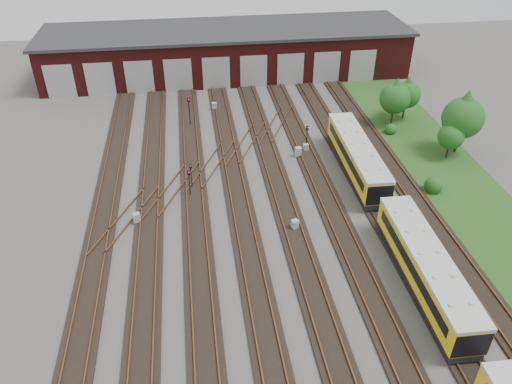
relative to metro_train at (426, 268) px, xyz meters
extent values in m
plane|color=#423F3D|center=(-10.00, 5.13, -1.80)|extent=(120.00, 120.00, 0.00)
cube|color=black|center=(-24.00, 5.13, -1.71)|extent=(2.40, 70.00, 0.18)
cube|color=brown|center=(-24.72, 5.13, -1.55)|extent=(0.10, 70.00, 0.15)
cube|color=brown|center=(-23.28, 5.13, -1.55)|extent=(0.10, 70.00, 0.15)
cube|color=black|center=(-20.00, 5.13, -1.71)|extent=(2.40, 70.00, 0.18)
cube|color=brown|center=(-20.72, 5.13, -1.55)|extent=(0.10, 70.00, 0.15)
cube|color=brown|center=(-19.28, 5.13, -1.55)|extent=(0.10, 70.00, 0.15)
cube|color=black|center=(-16.00, 5.13, -1.71)|extent=(2.40, 70.00, 0.18)
cube|color=brown|center=(-16.72, 5.13, -1.55)|extent=(0.10, 70.00, 0.15)
cube|color=brown|center=(-15.28, 5.13, -1.55)|extent=(0.10, 70.00, 0.15)
cube|color=black|center=(-12.00, 5.13, -1.71)|extent=(2.40, 70.00, 0.18)
cube|color=brown|center=(-12.72, 5.13, -1.55)|extent=(0.10, 70.00, 0.15)
cube|color=brown|center=(-11.28, 5.13, -1.55)|extent=(0.10, 70.00, 0.15)
cube|color=black|center=(-8.00, 5.13, -1.71)|extent=(2.40, 70.00, 0.18)
cube|color=brown|center=(-8.72, 5.13, -1.55)|extent=(0.10, 70.00, 0.15)
cube|color=brown|center=(-7.28, 5.13, -1.55)|extent=(0.10, 70.00, 0.15)
cube|color=black|center=(-4.00, 5.13, -1.71)|extent=(2.40, 70.00, 0.18)
cube|color=brown|center=(-4.72, 5.13, -1.55)|extent=(0.10, 70.00, 0.15)
cube|color=brown|center=(-3.28, 5.13, -1.55)|extent=(0.10, 70.00, 0.15)
cube|color=black|center=(0.00, 5.13, -1.71)|extent=(2.40, 70.00, 0.18)
cube|color=brown|center=(-0.72, 5.13, -1.55)|extent=(0.10, 70.00, 0.15)
cube|color=brown|center=(0.72, 5.13, -1.55)|extent=(0.10, 70.00, 0.15)
cube|color=black|center=(4.00, 5.13, -1.71)|extent=(2.40, 70.00, 0.18)
cube|color=brown|center=(3.28, 5.13, -1.55)|extent=(0.10, 70.00, 0.15)
cube|color=brown|center=(4.72, 5.13, -1.55)|extent=(0.10, 70.00, 0.15)
cube|color=brown|center=(-18.00, 15.13, -1.55)|extent=(5.40, 9.62, 0.15)
cube|color=brown|center=(-14.00, 19.13, -1.55)|extent=(5.40, 9.62, 0.15)
cube|color=brown|center=(-10.00, 23.13, -1.55)|extent=(5.40, 9.62, 0.15)
cube|color=brown|center=(-22.00, 11.13, -1.55)|extent=(5.40, 9.62, 0.15)
cube|color=brown|center=(-6.00, 27.13, -1.55)|extent=(5.40, 9.62, 0.15)
cube|color=#491212|center=(-10.00, 45.13, 1.20)|extent=(50.00, 12.00, 6.00)
cube|color=#2B2B2E|center=(-10.00, 45.13, 4.35)|extent=(51.00, 12.50, 0.40)
cube|color=#A1A3A7|center=(-32.00, 39.11, 0.40)|extent=(3.60, 0.12, 4.40)
cube|color=#A1A3A7|center=(-27.00, 39.11, 0.40)|extent=(3.60, 0.12, 4.40)
cube|color=#A1A3A7|center=(-22.00, 39.11, 0.40)|extent=(3.60, 0.12, 4.40)
cube|color=#A1A3A7|center=(-17.00, 39.11, 0.40)|extent=(3.60, 0.12, 4.40)
cube|color=#A1A3A7|center=(-12.00, 39.11, 0.40)|extent=(3.60, 0.12, 4.40)
cube|color=#A1A3A7|center=(-7.00, 39.11, 0.40)|extent=(3.60, 0.12, 4.40)
cube|color=#A1A3A7|center=(-2.00, 39.11, 0.40)|extent=(3.60, 0.12, 4.40)
cube|color=#A1A3A7|center=(3.00, 39.11, 0.40)|extent=(3.60, 0.12, 4.40)
cube|color=#A1A3A7|center=(8.00, 39.11, 0.40)|extent=(3.60, 0.12, 4.40)
cube|color=#1D4918|center=(9.00, 15.13, -1.78)|extent=(8.00, 55.00, 0.05)
cube|color=black|center=(0.00, 0.00, -1.20)|extent=(2.51, 13.98, 0.56)
cube|color=gold|center=(0.00, 0.00, 0.10)|extent=(2.79, 13.99, 2.04)
cube|color=beige|center=(0.00, 0.00, 1.26)|extent=(2.88, 13.99, 0.28)
cube|color=black|center=(-1.23, 0.03, 0.34)|extent=(0.39, 12.25, 0.79)
cube|color=black|center=(1.23, -0.03, 0.34)|extent=(0.39, 12.25, 0.79)
cube|color=black|center=(0.00, 16.00, -1.20)|extent=(2.51, 13.98, 0.56)
cube|color=gold|center=(0.00, 16.00, 0.10)|extent=(2.79, 13.99, 2.04)
cube|color=beige|center=(0.00, 16.00, 1.26)|extent=(2.88, 13.99, 0.28)
cube|color=black|center=(-1.23, 16.03, 0.34)|extent=(0.39, 12.25, 0.79)
cube|color=black|center=(1.23, 15.97, 0.34)|extent=(0.39, 12.25, 0.79)
cylinder|color=black|center=(-16.37, 14.11, -0.65)|extent=(0.09, 0.09, 2.30)
cube|color=black|center=(-16.37, 14.11, 0.72)|extent=(0.24, 0.17, 0.44)
sphere|color=#FE0E2A|center=(-16.37, 14.02, 0.81)|extent=(0.11, 0.11, 0.11)
cylinder|color=black|center=(-16.16, 15.42, -0.71)|extent=(0.09, 0.09, 2.19)
cube|color=black|center=(-16.16, 15.42, 0.60)|extent=(0.23, 0.15, 0.43)
sphere|color=#FE0E2A|center=(-16.16, 15.33, 0.69)|extent=(0.10, 0.10, 0.10)
cylinder|color=black|center=(-15.90, 28.65, -0.33)|extent=(0.10, 0.10, 2.96)
cube|color=black|center=(-15.90, 28.65, 1.41)|extent=(0.29, 0.21, 0.52)
sphere|color=#FE0E2A|center=(-15.90, 28.55, 1.52)|extent=(0.13, 0.13, 0.13)
cylinder|color=black|center=(-3.85, 21.00, -0.59)|extent=(0.10, 0.10, 2.42)
cube|color=black|center=(-3.85, 21.00, 0.85)|extent=(0.28, 0.22, 0.48)
sphere|color=#FE0E2A|center=(-3.85, 20.90, 0.95)|extent=(0.11, 0.11, 0.11)
cube|color=#A6A9AB|center=(-21.02, 10.65, -1.32)|extent=(0.69, 0.63, 0.97)
cube|color=#A6A9AB|center=(-12.80, 32.65, -1.34)|extent=(0.62, 0.54, 0.93)
cube|color=#A6A9AB|center=(-7.81, 7.91, -1.35)|extent=(0.68, 0.63, 0.92)
cube|color=#A6A9AB|center=(-3.95, 20.83, -1.38)|extent=(0.60, 0.54, 0.85)
cube|color=#A6A9AB|center=(-4.98, 19.85, -1.28)|extent=(0.66, 0.57, 1.06)
cylinder|color=#301E15|center=(7.34, 25.62, -0.91)|extent=(0.22, 0.22, 1.78)
sphere|color=#144815|center=(7.34, 25.62, 1.46)|extent=(3.46, 3.46, 3.46)
cone|color=#144815|center=(7.34, 25.62, 2.70)|extent=(2.97, 2.97, 2.47)
cylinder|color=#301E15|center=(9.37, 27.04, -0.98)|extent=(0.23, 0.23, 1.65)
sphere|color=#144815|center=(9.37, 27.04, 1.22)|extent=(3.21, 3.21, 3.21)
cone|color=#144815|center=(9.37, 27.04, 2.36)|extent=(2.75, 2.75, 2.29)
cylinder|color=#301E15|center=(11.70, 18.43, -0.72)|extent=(0.27, 0.27, 2.18)
sphere|color=#144815|center=(11.70, 18.43, 2.18)|extent=(4.23, 4.23, 4.23)
cone|color=#144815|center=(11.70, 18.43, 3.69)|extent=(3.63, 3.63, 3.02)
cylinder|color=#301E15|center=(10.27, 17.41, -1.12)|extent=(0.21, 0.21, 1.36)
sphere|color=#144815|center=(10.27, 17.41, 0.69)|extent=(2.65, 2.65, 2.65)
cone|color=#144815|center=(10.27, 17.41, 1.64)|extent=(2.27, 2.27, 1.89)
sphere|color=#144815|center=(6.21, 11.75, -0.95)|extent=(1.71, 1.71, 1.71)
sphere|color=#144815|center=(6.49, 23.53, -1.14)|extent=(1.33, 1.33, 1.33)
sphere|color=#144815|center=(11.22, 34.95, -1.12)|extent=(1.37, 1.37, 1.37)
camera|label=1|loc=(-15.71, -24.41, 24.41)|focal=35.00mm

